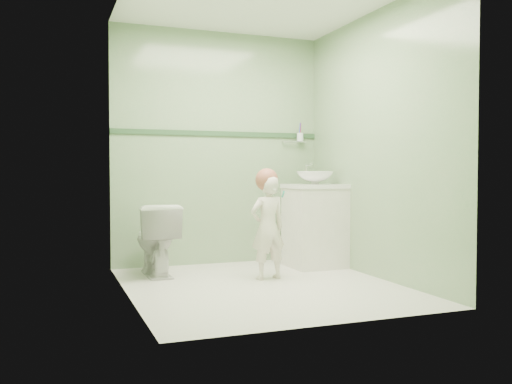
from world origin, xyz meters
name	(u,v)px	position (x,y,z in m)	size (l,w,h in m)	color
ground	(262,286)	(0.00, 0.00, 0.00)	(2.50, 2.50, 0.00)	silver
room_shell	(262,142)	(0.00, 0.00, 1.20)	(2.50, 2.54, 2.40)	#7CA776
trim_stripe	(219,134)	(0.00, 1.24, 1.35)	(2.20, 0.02, 0.05)	#2D4F2F
vanity	(315,227)	(0.84, 0.70, 0.40)	(0.52, 0.50, 0.80)	silver
counter	(315,186)	(0.84, 0.70, 0.81)	(0.54, 0.52, 0.04)	white
basin	(315,178)	(0.84, 0.70, 0.89)	(0.37, 0.37, 0.13)	white
faucet	(307,170)	(0.84, 0.89, 0.97)	(0.03, 0.13, 0.18)	silver
cup_holder	(299,137)	(0.89, 1.18, 1.33)	(0.26, 0.07, 0.21)	silver
toilet	(156,239)	(-0.74, 0.80, 0.33)	(0.37, 0.65, 0.66)	white
toddler	(268,228)	(0.15, 0.26, 0.46)	(0.33, 0.22, 0.92)	white
hair_cap	(267,180)	(0.15, 0.29, 0.88)	(0.20, 0.20, 0.20)	#9F5742
teal_toothbrush	(282,194)	(0.24, 0.15, 0.76)	(0.11, 0.14, 0.08)	#1A977F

